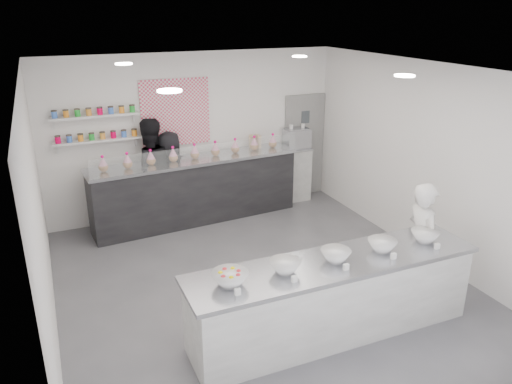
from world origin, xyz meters
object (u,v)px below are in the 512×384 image
espresso_machine (297,138)px  staff_right (171,176)px  espresso_ledge (275,176)px  woman_prep (422,242)px  prep_counter (333,298)px  back_bar (196,190)px  staff_left (150,172)px

espresso_machine → staff_right: 2.61m
espresso_ledge → staff_right: size_ratio=0.88×
woman_prep → staff_right: bearing=38.4°
prep_counter → espresso_ledge: 4.38m
prep_counter → back_bar: 3.97m
espresso_ledge → staff_left: 2.51m
prep_counter → staff_left: (-1.24, 4.19, 0.48)m
back_bar → staff_right: (-0.39, 0.25, 0.24)m
prep_counter → espresso_machine: bearing=68.0°
espresso_ledge → espresso_machine: size_ratio=2.96×
woman_prep → prep_counter: bearing=106.5°
woman_prep → staff_left: bearing=42.2°
espresso_machine → staff_left: (-2.94, -0.01, -0.31)m
staff_right → espresso_ledge: bearing=-177.8°
back_bar → woman_prep: woman_prep is taller
woman_prep → staff_left: size_ratio=0.85×
back_bar → espresso_ledge: size_ratio=2.61×
prep_counter → woman_prep: size_ratio=2.17×
prep_counter → staff_left: size_ratio=1.85×
prep_counter → espresso_ledge: espresso_ledge is taller
prep_counter → back_bar: size_ratio=0.94×
espresso_ledge → espresso_machine: (0.47, 0.00, 0.73)m
staff_left → woman_prep: bearing=119.5°
back_bar → espresso_ledge: bearing=4.0°
espresso_machine → woman_prep: bearing=-93.3°
espresso_machine → staff_left: 2.96m
back_bar → staff_left: 0.88m
prep_counter → espresso_ledge: bearing=73.8°
espresso_machine → staff_right: (-2.57, -0.01, -0.45)m
prep_counter → woman_prep: 1.53m
staff_right → staff_left: bearing=2.0°
woman_prep → espresso_ledge: bearing=11.4°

